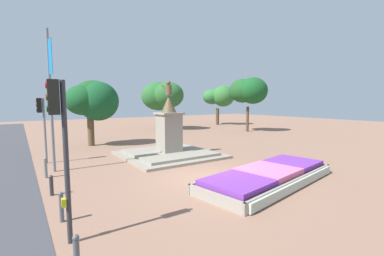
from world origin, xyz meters
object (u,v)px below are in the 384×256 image
traffic_light_near_crossing (60,134)px  kerb_bollard_mid_b (51,185)px  kerb_bollard_mid_a (61,206)px  kerb_bollard_north (46,167)px  statue_monument (169,143)px  traffic_light_mid_block (42,118)px  flower_planter (269,176)px  banner_pole (51,97)px

traffic_light_near_crossing → kerb_bollard_mid_b: traffic_light_near_crossing is taller
kerb_bollard_mid_a → kerb_bollard_north: kerb_bollard_north is taller
kerb_bollard_north → statue_monument: bearing=8.7°
statue_monument → kerb_bollard_mid_b: statue_monument is taller
kerb_bollard_mid_a → kerb_bollard_north: bearing=89.9°
traffic_light_near_crossing → kerb_bollard_north: 6.90m
traffic_light_mid_block → kerb_bollard_mid_b: traffic_light_mid_block is taller
traffic_light_near_crossing → traffic_light_mid_block: bearing=88.4°
traffic_light_mid_block → kerb_bollard_mid_b: size_ratio=4.76×
flower_planter → traffic_light_mid_block: traffic_light_mid_block is taller
kerb_bollard_mid_a → kerb_bollard_mid_b: bearing=90.3°
statue_monument → kerb_bollard_north: statue_monument is taller
traffic_light_near_crossing → banner_pole: (0.55, 7.48, 0.97)m
traffic_light_mid_block → kerb_bollard_north: (-0.18, -3.20, -2.07)m
traffic_light_mid_block → kerb_bollard_north: bearing=-93.2°
traffic_light_near_crossing → kerb_bollard_mid_a: traffic_light_near_crossing is taller
traffic_light_near_crossing → statue_monument: bearing=47.0°
statue_monument → banner_pole: banner_pole is taller
flower_planter → kerb_bollard_mid_b: (-7.92, 3.52, 0.13)m
traffic_light_mid_block → banner_pole: banner_pole is taller
traffic_light_mid_block → kerb_bollard_mid_a: traffic_light_mid_block is taller
traffic_light_near_crossing → flower_planter: bearing=2.7°
statue_monument → traffic_light_near_crossing: size_ratio=1.44×
statue_monument → traffic_light_near_crossing: 10.58m
flower_planter → kerb_bollard_mid_b: 8.67m
statue_monument → kerb_bollard_mid_a: size_ratio=6.40×
kerb_bollard_mid_a → kerb_bollard_mid_b: (-0.01, 2.55, -0.06)m
kerb_bollard_mid_b → kerb_bollard_north: bearing=89.5°
traffic_light_mid_block → kerb_bollard_north: traffic_light_mid_block is taller
traffic_light_near_crossing → banner_pole: bearing=85.8°
traffic_light_mid_block → banner_pole: bearing=-83.1°
kerb_bollard_mid_a → kerb_bollard_mid_b: 2.55m
traffic_light_near_crossing → banner_pole: size_ratio=0.57×
statue_monument → kerb_bollard_north: 7.10m
banner_pole → kerb_bollard_mid_a: 6.94m
banner_pole → kerb_bollard_mid_a: (-0.46, -6.13, -3.22)m
banner_pole → kerb_bollard_north: size_ratio=7.26×
traffic_light_mid_block → kerb_bollard_mid_a: bearing=-91.3°
statue_monument → kerb_bollard_mid_b: size_ratio=7.43×
banner_pole → kerb_bollard_mid_a: size_ratio=7.72×
kerb_bollard_mid_a → kerb_bollard_north: size_ratio=0.94×
statue_monument → banner_pole: size_ratio=0.83×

